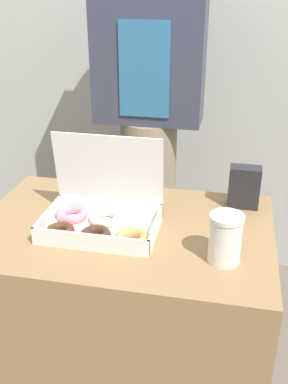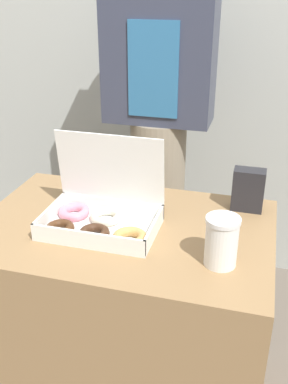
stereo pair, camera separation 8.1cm
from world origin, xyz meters
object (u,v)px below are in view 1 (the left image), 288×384
(coffee_cup, at_px, (225,238))
(person_customer, at_px, (149,122))
(donut_box, at_px, (99,217))
(napkin_holder, at_px, (244,187))

(coffee_cup, relative_size, person_customer, 0.09)
(donut_box, xyz_separation_m, napkin_holder, (0.43, 0.25, 0.03))
(donut_box, bearing_deg, coffee_cup, -14.08)
(donut_box, distance_m, person_customer, 0.64)
(coffee_cup, distance_m, person_customer, 0.81)
(donut_box, bearing_deg, napkin_holder, 30.04)
(donut_box, relative_size, coffee_cup, 2.51)
(donut_box, height_order, napkin_holder, donut_box)
(coffee_cup, xyz_separation_m, person_customer, (-0.35, 0.72, 0.09))
(person_customer, bearing_deg, coffee_cup, -64.02)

